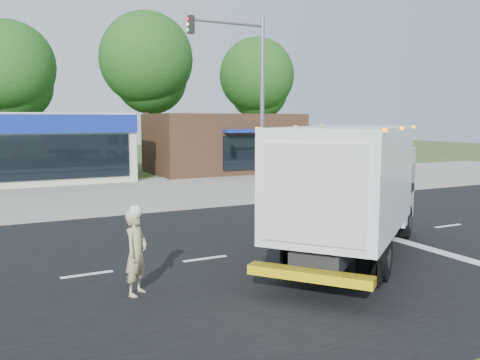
# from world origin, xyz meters

# --- Properties ---
(ground) EXTENTS (120.00, 120.00, 0.00)m
(ground) POSITION_xyz_m (0.00, 0.00, 0.00)
(ground) COLOR #385123
(ground) RESTS_ON ground
(road_asphalt) EXTENTS (60.00, 14.00, 0.02)m
(road_asphalt) POSITION_xyz_m (0.00, 0.00, 0.00)
(road_asphalt) COLOR black
(road_asphalt) RESTS_ON ground
(sidewalk) EXTENTS (60.00, 2.40, 0.12)m
(sidewalk) POSITION_xyz_m (0.00, 8.20, 0.06)
(sidewalk) COLOR gray
(sidewalk) RESTS_ON ground
(parking_apron) EXTENTS (60.00, 9.00, 0.02)m
(parking_apron) POSITION_xyz_m (0.00, 14.00, 0.01)
(parking_apron) COLOR gray
(parking_apron) RESTS_ON ground
(lane_markings) EXTENTS (55.20, 7.00, 0.01)m
(lane_markings) POSITION_xyz_m (1.35, -1.35, 0.02)
(lane_markings) COLOR silver
(lane_markings) RESTS_ON road_asphalt
(ems_box_truck) EXTENTS (7.64, 6.72, 3.47)m
(ems_box_truck) POSITION_xyz_m (0.49, -1.61, 2.00)
(ems_box_truck) COLOR black
(ems_box_truck) RESTS_ON ground
(emergency_worker) EXTENTS (0.76, 0.76, 1.89)m
(emergency_worker) POSITION_xyz_m (-5.32, -1.83, 0.93)
(emergency_worker) COLOR tan
(emergency_worker) RESTS_ON ground
(brown_storefront) EXTENTS (10.00, 6.70, 4.00)m
(brown_storefront) POSITION_xyz_m (7.00, 19.98, 2.00)
(brown_storefront) COLOR #382316
(brown_storefront) RESTS_ON ground
(traffic_signal_pole) EXTENTS (3.51, 0.25, 8.00)m
(traffic_signal_pole) POSITION_xyz_m (2.35, 7.60, 4.92)
(traffic_signal_pole) COLOR gray
(traffic_signal_pole) RESTS_ON ground
(background_trees) EXTENTS (36.77, 7.39, 12.10)m
(background_trees) POSITION_xyz_m (-0.85, 28.16, 7.38)
(background_trees) COLOR #332114
(background_trees) RESTS_ON ground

